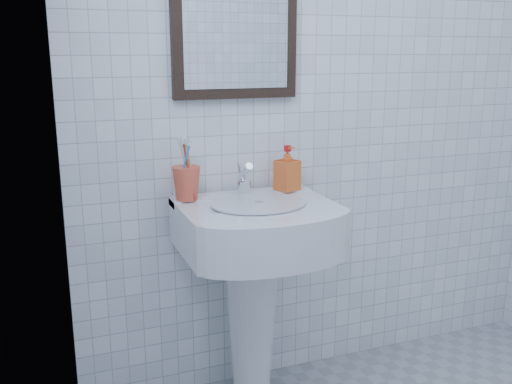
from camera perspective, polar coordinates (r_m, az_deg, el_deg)
name	(u,v)px	position (r m, az deg, el deg)	size (l,w,h in m)	color
wall_back	(330,93)	(2.45, 7.37, 9.81)	(2.20, 0.02, 2.50)	white
wall_left	(81,159)	(0.97, -17.06, 3.18)	(0.02, 2.40, 2.50)	white
washbasin	(254,271)	(2.24, -0.24, -7.87)	(0.57, 0.42, 0.88)	white
faucet	(244,181)	(2.23, -1.20, 1.10)	(0.06, 0.12, 0.14)	silver
toothbrush_cup	(187,183)	(2.16, -6.97, 0.88)	(0.11, 0.11, 0.13)	#DD5035
soap_dispenser	(287,168)	(2.30, 3.14, 2.40)	(0.08, 0.08, 0.18)	#E05615
wall_mirror	(235,16)	(2.26, -2.10, 17.18)	(0.50, 0.04, 0.62)	black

